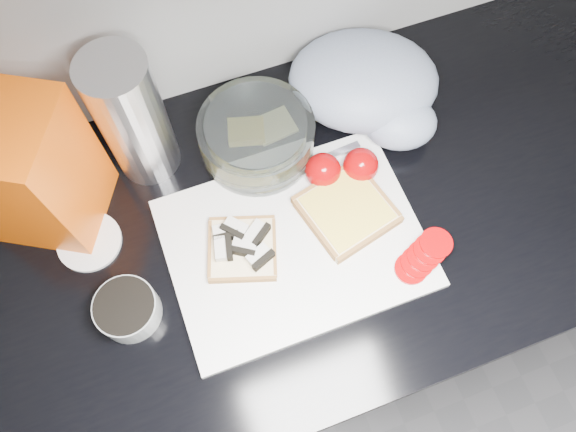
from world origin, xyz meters
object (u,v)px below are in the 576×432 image
object	(u,v)px
cutting_board	(295,243)
bread_bag	(27,170)
steel_canister	(133,119)
glass_bowl	(257,138)

from	to	relation	value
cutting_board	bread_bag	xyz separation A→B (m)	(-0.34, 0.20, 0.12)
cutting_board	bread_bag	distance (m)	0.41
bread_bag	steel_canister	size ratio (longest dim) A/B	1.02
glass_bowl	steel_canister	bearing A→B (deg)	164.75
bread_bag	steel_canister	xyz separation A→B (m)	(0.17, 0.04, -0.00)
cutting_board	steel_canister	bearing A→B (deg)	126.97
glass_bowl	steel_canister	world-z (taller)	steel_canister
glass_bowl	bread_bag	size ratio (longest dim) A/B	0.76
cutting_board	glass_bowl	distance (m)	0.19
cutting_board	steel_canister	xyz separation A→B (m)	(-0.18, 0.23, 0.12)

